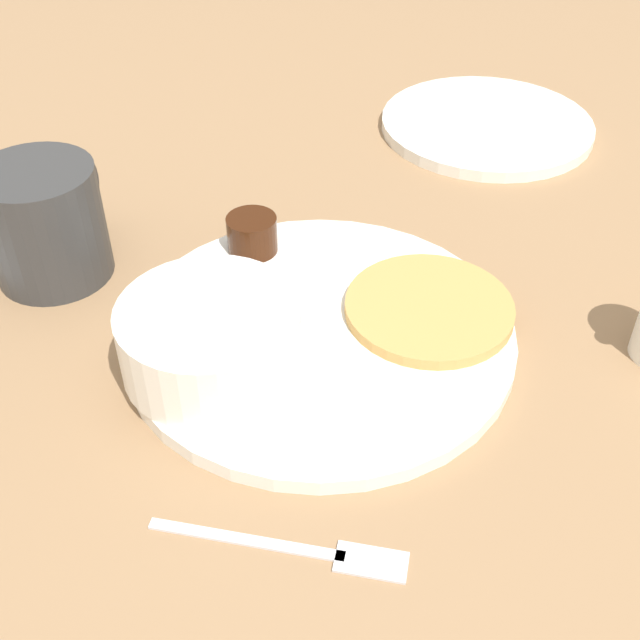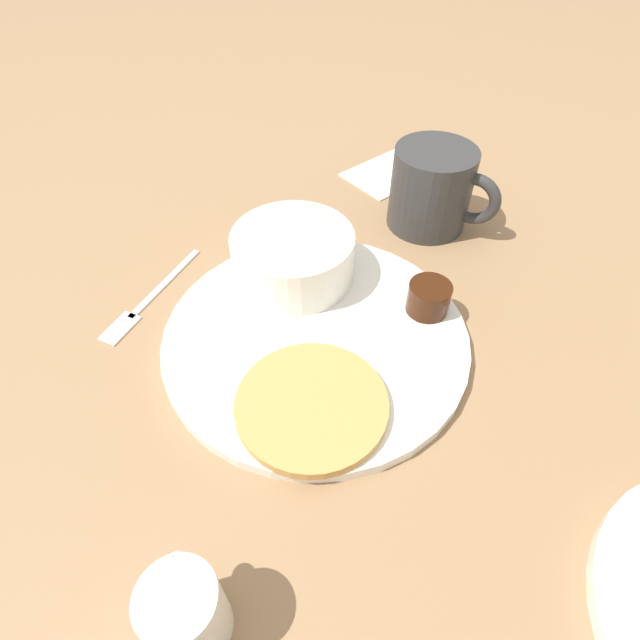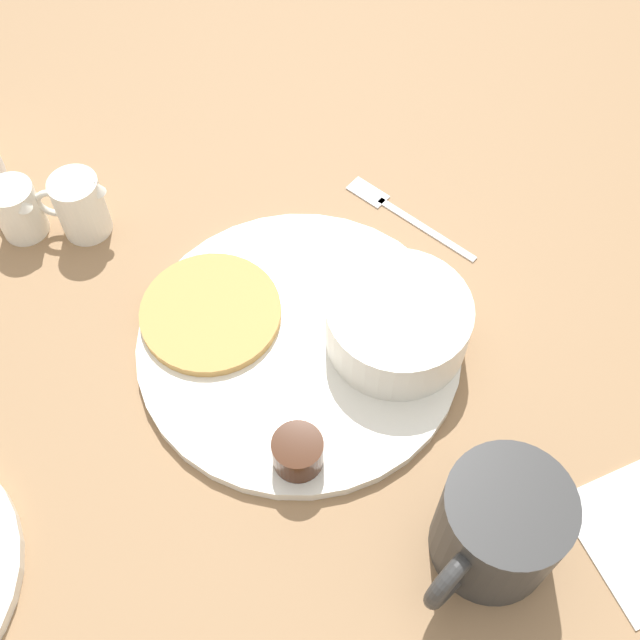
% 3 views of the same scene
% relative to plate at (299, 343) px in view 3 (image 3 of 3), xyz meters
% --- Properties ---
extents(ground_plane, '(4.00, 4.00, 0.00)m').
position_rel_plate_xyz_m(ground_plane, '(0.00, 0.00, -0.01)').
color(ground_plane, '#93704C').
extents(plate, '(0.29, 0.29, 0.01)m').
position_rel_plate_xyz_m(plate, '(0.00, 0.00, 0.00)').
color(plate, white).
rests_on(plate, ground_plane).
extents(pancake_stack, '(0.13, 0.13, 0.01)m').
position_rel_plate_xyz_m(pancake_stack, '(0.05, 0.07, 0.01)').
color(pancake_stack, tan).
rests_on(pancake_stack, plate).
extents(bowl, '(0.12, 0.12, 0.05)m').
position_rel_plate_xyz_m(bowl, '(-0.02, -0.08, 0.03)').
color(bowl, white).
rests_on(bowl, plate).
extents(syrup_cup, '(0.04, 0.04, 0.03)m').
position_rel_plate_xyz_m(syrup_cup, '(-0.11, 0.03, 0.02)').
color(syrup_cup, '#38190A').
rests_on(syrup_cup, plate).
extents(butter_ramekin, '(0.05, 0.05, 0.05)m').
position_rel_plate_xyz_m(butter_ramekin, '(-0.05, -0.10, 0.02)').
color(butter_ramekin, white).
rests_on(butter_ramekin, plate).
extents(coffee_mug, '(0.09, 0.12, 0.09)m').
position_rel_plate_xyz_m(coffee_mug, '(-0.21, -0.09, 0.04)').
color(coffee_mug, '#333333').
rests_on(coffee_mug, ground_plane).
extents(creamer_pitcher_near, '(0.05, 0.07, 0.07)m').
position_rel_plate_xyz_m(creamer_pitcher_near, '(0.19, 0.16, 0.03)').
color(creamer_pitcher_near, white).
rests_on(creamer_pitcher_near, ground_plane).
extents(creamer_pitcher_far, '(0.06, 0.05, 0.06)m').
position_rel_plate_xyz_m(creamer_pitcher_far, '(0.20, 0.22, 0.02)').
color(creamer_pitcher_far, white).
rests_on(creamer_pitcher_far, ground_plane).
extents(fork, '(0.13, 0.09, 0.00)m').
position_rel_plate_xyz_m(fork, '(0.12, -0.13, -0.00)').
color(fork, silver).
rests_on(fork, ground_plane).
extents(napkin, '(0.12, 0.10, 0.00)m').
position_rel_plate_xyz_m(napkin, '(-0.24, -0.21, -0.00)').
color(napkin, white).
rests_on(napkin, ground_plane).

